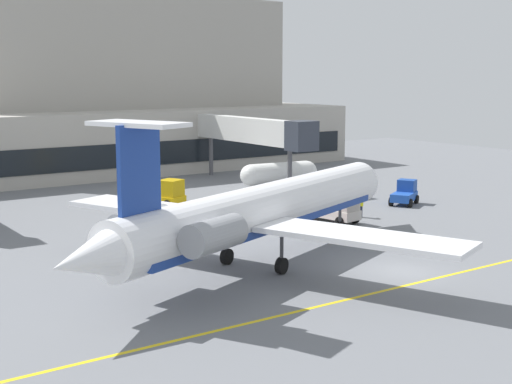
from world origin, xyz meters
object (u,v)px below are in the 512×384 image
regional_jet (260,211)px  marshaller (361,205)px  fuel_tank (279,173)px  baggage_tug (165,194)px  pushback_tractor (405,193)px  belt_loader (336,210)px

regional_jet → marshaller: size_ratio=14.96×
fuel_tank → marshaller: size_ratio=4.21×
regional_jet → baggage_tug: regional_jet is taller
regional_jet → pushback_tractor: (21.11, 8.99, -2.27)m
marshaller → baggage_tug: bearing=127.6°
marshaller → pushback_tractor: bearing=16.2°
pushback_tractor → belt_loader: 9.93m
regional_jet → pushback_tractor: size_ratio=8.53×
regional_jet → fuel_tank: bearing=50.9°
baggage_tug → fuel_tank: 13.57m
regional_jet → belt_loader: regional_jet is taller
baggage_tug → fuel_tank: fuel_tank is taller
regional_jet → fuel_tank: regional_jet is taller
pushback_tractor → fuel_tank: fuel_tank is taller
baggage_tug → marshaller: size_ratio=2.28×
belt_loader → pushback_tractor: bearing=13.7°
baggage_tug → regional_jet: bearing=-102.9°
pushback_tractor → marshaller: 7.09m
baggage_tug → marshaller: (9.79, -12.69, -0.03)m
baggage_tug → fuel_tank: size_ratio=0.54×
belt_loader → fuel_tank: bearing=67.3°
baggage_tug → pushback_tractor: baggage_tug is taller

